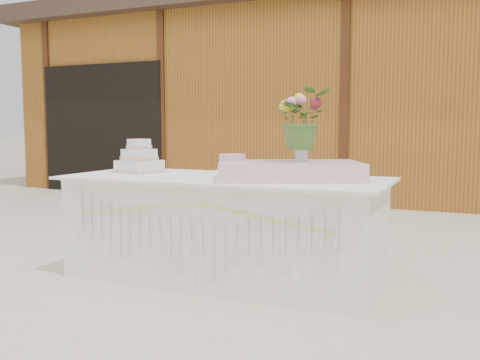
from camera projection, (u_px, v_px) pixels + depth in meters
name	position (u px, v px, depth m)	size (l,w,h in m)	color
ground	(224.00, 279.00, 4.02)	(80.00, 80.00, 0.00)	beige
barn	(369.00, 96.00, 9.32)	(12.60, 4.60, 3.30)	#8F571D
cake_table	(224.00, 228.00, 3.97)	(2.40, 1.00, 0.77)	white
wedding_cake	(139.00, 161.00, 4.31)	(0.37, 0.37, 0.27)	silver
pink_cake_stand	(232.00, 165.00, 3.85)	(0.24, 0.24, 0.17)	white
satin_runner	(289.00, 171.00, 3.75)	(0.99, 0.57, 0.12)	beige
flower_vase	(302.00, 152.00, 3.74)	(0.10, 0.10, 0.14)	#B6B6BB
bouquet	(302.00, 112.00, 3.72)	(0.38, 0.33, 0.42)	#3B6026
loose_flowers	(116.00, 171.00, 4.34)	(0.12, 0.30, 0.02)	pink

